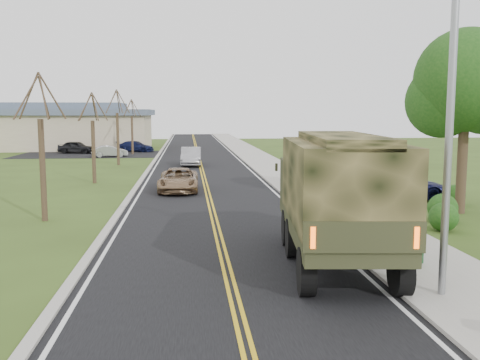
{
  "coord_description": "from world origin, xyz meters",
  "views": [
    {
      "loc": [
        -1.07,
        -12.44,
        4.45
      ],
      "look_at": [
        0.98,
        8.48,
        1.8
      ],
      "focal_mm": 40.0,
      "sensor_mm": 36.0,
      "label": 1
    }
  ],
  "objects": [
    {
      "name": "curb_left",
      "position": [
        -4.15,
        40.0,
        0.05
      ],
      "size": [
        0.3,
        120.0,
        0.1
      ],
      "primitive_type": "cube",
      "color": "#9E998E",
      "rests_on": "ground"
    },
    {
      "name": "bare_tree_c",
      "position": [
        -7.0,
        34.0,
        2.78
      ],
      "size": [
        2.04,
        2.39,
        6.42
      ],
      "color": "#38281C",
      "rests_on": "ground"
    },
    {
      "name": "utility_box_near",
      "position": [
        5.35,
        2.21,
        0.5
      ],
      "size": [
        0.73,
        0.66,
        0.8
      ],
      "primitive_type": "cube",
      "rotation": [
        0.0,
        0.0,
        0.32
      ],
      "color": "#16401E",
      "rests_on": "sidewalk_right"
    },
    {
      "name": "sedan_silver",
      "position": [
        -0.8,
        32.8,
        0.77
      ],
      "size": [
        1.74,
        4.73,
        1.55
      ],
      "primitive_type": "imported",
      "rotation": [
        0.0,
        0.0,
        -0.02
      ],
      "color": "#ACABB0",
      "rests_on": "ground"
    },
    {
      "name": "bare_tree_b",
      "position": [
        -7.0,
        22.0,
        2.48
      ],
      "size": [
        1.83,
        2.14,
        5.73
      ],
      "color": "#38281C",
      "rests_on": "ground"
    },
    {
      "name": "street_light",
      "position": [
        4.9,
        -0.5,
        4.43
      ],
      "size": [
        1.65,
        0.22,
        8.0
      ],
      "color": "gray",
      "rests_on": "ground"
    },
    {
      "name": "sidewalk_right",
      "position": [
        5.9,
        40.0,
        0.05
      ],
      "size": [
        3.2,
        120.0,
        0.1
      ],
      "primitive_type": "cube",
      "color": "#9E998E",
      "rests_on": "ground"
    },
    {
      "name": "road",
      "position": [
        0.0,
        40.0,
        0.01
      ],
      "size": [
        8.0,
        120.0,
        0.01
      ],
      "primitive_type": "cube",
      "color": "black",
      "rests_on": "ground"
    },
    {
      "name": "lot_car_navy",
      "position": [
        -7.02,
        49.68,
        0.62
      ],
      "size": [
        4.6,
        3.12,
        1.24
      ],
      "primitive_type": "imported",
      "rotation": [
        0.0,
        0.0,
        1.21
      ],
      "color": "#10163D",
      "rests_on": "ground"
    },
    {
      "name": "curb_right",
      "position": [
        4.15,
        40.0,
        0.06
      ],
      "size": [
        0.3,
        120.0,
        0.12
      ],
      "primitive_type": "cube",
      "color": "#9E998E",
      "rests_on": "ground"
    },
    {
      "name": "commercial_building",
      "position": [
        -15.98,
        55.97,
        2.69
      ],
      "size": [
        25.5,
        21.5,
        5.65
      ],
      "color": "tan",
      "rests_on": "ground"
    },
    {
      "name": "bare_tree_d",
      "position": [
        -7.0,
        46.0,
        2.55
      ],
      "size": [
        1.88,
        2.2,
        5.91
      ],
      "color": "#38281C",
      "rests_on": "ground"
    },
    {
      "name": "suv_champagne",
      "position": [
        -1.62,
        17.86,
        0.66
      ],
      "size": [
        2.28,
        4.77,
        1.31
      ],
      "primitive_type": "imported",
      "rotation": [
        0.0,
        0.0,
        -0.02
      ],
      "color": "#8B6D4E",
      "rests_on": "ground"
    },
    {
      "name": "pickup_navy",
      "position": [
        9.68,
        14.02,
        0.74
      ],
      "size": [
        5.32,
        2.75,
        1.48
      ],
      "primitive_type": "imported",
      "rotation": [
        0.0,
        0.0,
        1.43
      ],
      "color": "black",
      "rests_on": "ground"
    },
    {
      "name": "lot_car_silver",
      "position": [
        -8.94,
        42.55,
        0.59
      ],
      "size": [
        3.75,
        2.11,
        1.17
      ],
      "primitive_type": "imported",
      "rotation": [
        0.0,
        0.0,
        1.83
      ],
      "color": "#9F9EA3",
      "rests_on": "ground"
    },
    {
      "name": "leafy_tree",
      "position": [
        11.0,
        10.01,
        5.49
      ],
      "size": [
        4.83,
        4.5,
        8.1
      ],
      "color": "#38281C",
      "rests_on": "ground"
    },
    {
      "name": "military_truck",
      "position": [
        3.18,
        2.46,
        2.21
      ],
      "size": [
        3.44,
        7.97,
        3.86
      ],
      "rotation": [
        0.0,
        0.0,
        -0.1
      ],
      "color": "black",
      "rests_on": "ground"
    },
    {
      "name": "bare_tree_a",
      "position": [
        -7.0,
        10.0,
        2.63
      ],
      "size": [
        1.93,
        2.26,
        6.08
      ],
      "color": "#38281C",
      "rests_on": "ground"
    },
    {
      "name": "ground",
      "position": [
        0.0,
        0.0,
        0.0
      ],
      "size": [
        160.0,
        160.0,
        0.0
      ],
      "primitive_type": "plane",
      "color": "#324617",
      "rests_on": "ground"
    },
    {
      "name": "lot_car_dark",
      "position": [
        -13.24,
        47.72,
        0.69
      ],
      "size": [
        4.31,
        2.6,
        1.37
      ],
      "primitive_type": "imported",
      "rotation": [
        0.0,
        0.0,
        1.31
      ],
      "color": "black",
      "rests_on": "ground"
    }
  ]
}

